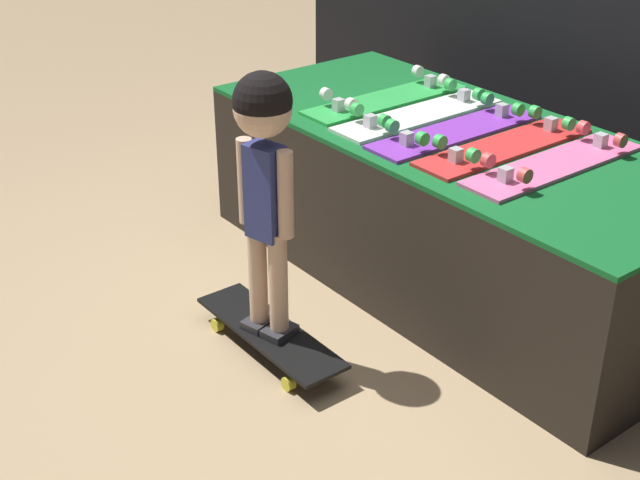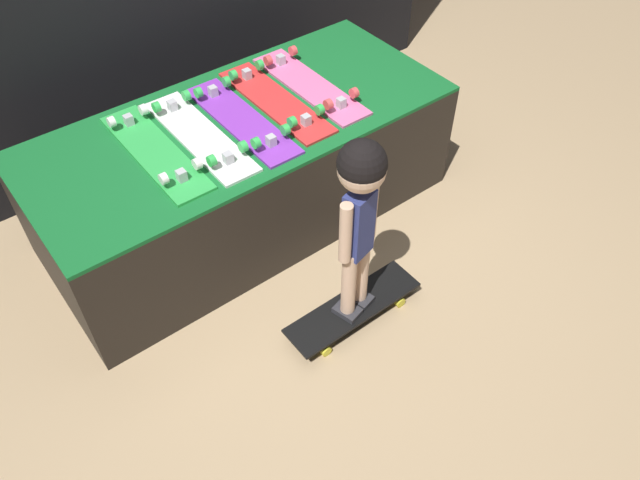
# 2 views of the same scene
# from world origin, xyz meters

# --- Properties ---
(ground_plane) EXTENTS (16.00, 16.00, 0.00)m
(ground_plane) POSITION_xyz_m (0.00, 0.00, 0.00)
(ground_plane) COLOR tan
(display_rack) EXTENTS (2.18, 0.95, 0.66)m
(display_rack) POSITION_xyz_m (0.00, 0.62, 0.33)
(display_rack) COLOR black
(display_rack) RESTS_ON ground_plane
(skateboard_green_on_rack) EXTENTS (0.20, 0.80, 0.09)m
(skateboard_green_on_rack) POSITION_xyz_m (-0.46, 0.63, 0.67)
(skateboard_green_on_rack) COLOR green
(skateboard_green_on_rack) RESTS_ON display_rack
(skateboard_white_on_rack) EXTENTS (0.20, 0.80, 0.09)m
(skateboard_white_on_rack) POSITION_xyz_m (-0.23, 0.61, 0.67)
(skateboard_white_on_rack) COLOR white
(skateboard_white_on_rack) RESTS_ON display_rack
(skateboard_purple_on_rack) EXTENTS (0.20, 0.80, 0.09)m
(skateboard_purple_on_rack) POSITION_xyz_m (0.00, 0.60, 0.67)
(skateboard_purple_on_rack) COLOR purple
(skateboard_purple_on_rack) RESTS_ON display_rack
(skateboard_red_on_rack) EXTENTS (0.20, 0.80, 0.09)m
(skateboard_red_on_rack) POSITION_xyz_m (0.23, 0.63, 0.67)
(skateboard_red_on_rack) COLOR red
(skateboard_red_on_rack) RESTS_ON display_rack
(skateboard_pink_on_rack) EXTENTS (0.20, 0.80, 0.09)m
(skateboard_pink_on_rack) POSITION_xyz_m (0.46, 0.64, 0.67)
(skateboard_pink_on_rack) COLOR pink
(skateboard_pink_on_rack) RESTS_ON display_rack
(skateboard_on_floor) EXTENTS (0.71, 0.20, 0.09)m
(skateboard_on_floor) POSITION_xyz_m (-0.01, -0.31, 0.07)
(skateboard_on_floor) COLOR black
(skateboard_on_floor) RESTS_ON ground_plane
(child) EXTENTS (0.23, 0.20, 0.99)m
(child) POSITION_xyz_m (-0.01, -0.31, 0.78)
(child) COLOR #2D2D33
(child) RESTS_ON skateboard_on_floor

